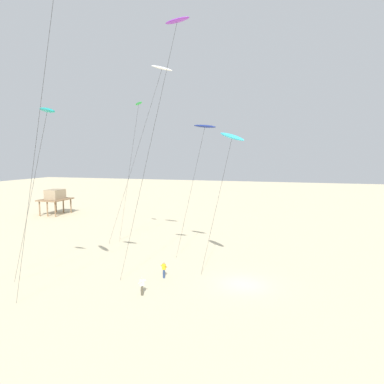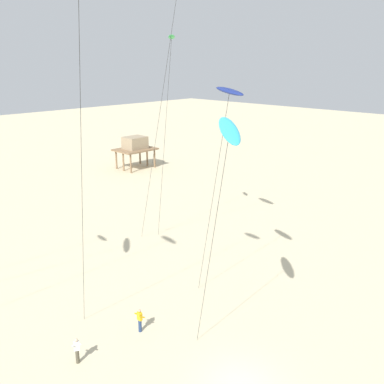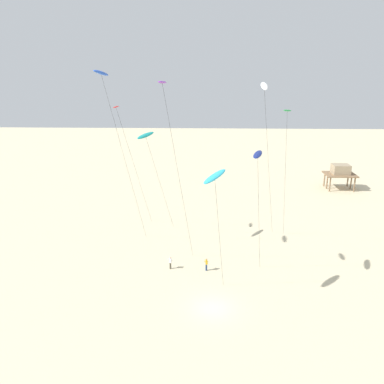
{
  "view_description": "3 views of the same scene",
  "coord_description": "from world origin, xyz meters",
  "px_view_note": "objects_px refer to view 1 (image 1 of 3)",
  "views": [
    {
      "loc": [
        -31.28,
        -4.29,
        12.27
      ],
      "look_at": [
        2.59,
        5.9,
        8.44
      ],
      "focal_mm": 31.62,
      "sensor_mm": 36.0,
      "label": 1
    },
    {
      "loc": [
        -15.7,
        -11.47,
        17.21
      ],
      "look_at": [
        2.45,
        6.08,
        9.38
      ],
      "focal_mm": 40.02,
      "sensor_mm": 36.0,
      "label": 2
    },
    {
      "loc": [
        -1.03,
        -34.35,
        23.83
      ],
      "look_at": [
        -2.31,
        4.83,
        11.26
      ],
      "focal_mm": 35.57,
      "sensor_mm": 36.0,
      "label": 3
    }
  ],
  "objects_px": {
    "kite_navy": "(205,127)",
    "kite_green": "(138,107)",
    "kite_white": "(161,71)",
    "kite_flyer_middle": "(142,286)",
    "kite_purple": "(176,28)",
    "kite_flyer_nearest": "(164,269)",
    "stilt_house": "(55,196)",
    "kite_cyan": "(232,137)",
    "kite_teal": "(47,111)"
  },
  "relations": [
    {
      "from": "kite_green",
      "to": "kite_purple",
      "type": "distance_m",
      "value": 18.43
    },
    {
      "from": "kite_purple",
      "to": "kite_flyer_nearest",
      "type": "xyz_separation_m",
      "value": [
        4.58,
        3.0,
        -21.33
      ]
    },
    {
      "from": "kite_teal",
      "to": "kite_cyan",
      "type": "bearing_deg",
      "value": -56.77
    },
    {
      "from": "kite_flyer_middle",
      "to": "kite_flyer_nearest",
      "type": "bearing_deg",
      "value": -3.6
    },
    {
      "from": "kite_white",
      "to": "kite_flyer_middle",
      "type": "xyz_separation_m",
      "value": [
        -10.88,
        -2.37,
        -20.97
      ]
    },
    {
      "from": "kite_teal",
      "to": "kite_white",
      "type": "distance_m",
      "value": 16.11
    },
    {
      "from": "kite_teal",
      "to": "kite_purple",
      "type": "height_order",
      "value": "kite_purple"
    },
    {
      "from": "kite_navy",
      "to": "kite_teal",
      "type": "bearing_deg",
      "value": 144.64
    },
    {
      "from": "kite_navy",
      "to": "stilt_house",
      "type": "relative_size",
      "value": 2.53
    },
    {
      "from": "kite_flyer_nearest",
      "to": "kite_flyer_middle",
      "type": "bearing_deg",
      "value": 176.4
    },
    {
      "from": "kite_flyer_middle",
      "to": "stilt_house",
      "type": "bearing_deg",
      "value": 47.1
    },
    {
      "from": "kite_flyer_nearest",
      "to": "stilt_house",
      "type": "bearing_deg",
      "value": 51.57
    },
    {
      "from": "kite_cyan",
      "to": "kite_flyer_middle",
      "type": "bearing_deg",
      "value": 126.87
    },
    {
      "from": "kite_white",
      "to": "kite_purple",
      "type": "xyz_separation_m",
      "value": [
        -10.94,
        -5.65,
        0.36
      ]
    },
    {
      "from": "kite_navy",
      "to": "kite_purple",
      "type": "relative_size",
      "value": 0.69
    },
    {
      "from": "kite_navy",
      "to": "kite_purple",
      "type": "distance_m",
      "value": 12.01
    },
    {
      "from": "kite_cyan",
      "to": "kite_navy",
      "type": "height_order",
      "value": "kite_navy"
    },
    {
      "from": "kite_cyan",
      "to": "kite_purple",
      "type": "distance_m",
      "value": 10.42
    },
    {
      "from": "kite_green",
      "to": "kite_flyer_middle",
      "type": "relative_size",
      "value": 11.49
    },
    {
      "from": "kite_teal",
      "to": "kite_flyer_middle",
      "type": "relative_size",
      "value": 9.76
    },
    {
      "from": "kite_purple",
      "to": "stilt_house",
      "type": "bearing_deg",
      "value": 49.6
    },
    {
      "from": "kite_purple",
      "to": "kite_flyer_nearest",
      "type": "bearing_deg",
      "value": 33.17
    },
    {
      "from": "kite_green",
      "to": "kite_flyer_middle",
      "type": "height_order",
      "value": "kite_green"
    },
    {
      "from": "kite_green",
      "to": "kite_flyer_nearest",
      "type": "distance_m",
      "value": 21.63
    },
    {
      "from": "kite_cyan",
      "to": "kite_teal",
      "type": "height_order",
      "value": "kite_teal"
    },
    {
      "from": "kite_navy",
      "to": "kite_green",
      "type": "height_order",
      "value": "kite_green"
    },
    {
      "from": "kite_green",
      "to": "stilt_house",
      "type": "distance_m",
      "value": 36.14
    },
    {
      "from": "kite_cyan",
      "to": "kite_flyer_nearest",
      "type": "height_order",
      "value": "kite_cyan"
    },
    {
      "from": "kite_flyer_nearest",
      "to": "kite_white",
      "type": "bearing_deg",
      "value": 22.63
    },
    {
      "from": "kite_cyan",
      "to": "stilt_house",
      "type": "relative_size",
      "value": 2.35
    },
    {
      "from": "kite_navy",
      "to": "kite_flyer_middle",
      "type": "distance_m",
      "value": 17.68
    },
    {
      "from": "kite_flyer_middle",
      "to": "stilt_house",
      "type": "relative_size",
      "value": 0.27
    },
    {
      "from": "kite_green",
      "to": "kite_cyan",
      "type": "bearing_deg",
      "value": -124.16
    },
    {
      "from": "kite_teal",
      "to": "kite_flyer_middle",
      "type": "xyz_separation_m",
      "value": [
        3.48,
        -6.31,
        -14.82
      ]
    },
    {
      "from": "kite_flyer_middle",
      "to": "kite_teal",
      "type": "bearing_deg",
      "value": 118.89
    },
    {
      "from": "kite_navy",
      "to": "kite_teal",
      "type": "distance_m",
      "value": 16.23
    },
    {
      "from": "kite_flyer_middle",
      "to": "kite_purple",
      "type": "bearing_deg",
      "value": -91.12
    },
    {
      "from": "kite_purple",
      "to": "kite_flyer_middle",
      "type": "xyz_separation_m",
      "value": [
        0.06,
        3.28,
        -21.33
      ]
    },
    {
      "from": "kite_purple",
      "to": "stilt_house",
      "type": "xyz_separation_m",
      "value": [
        32.55,
        38.25,
        -18.38
      ]
    },
    {
      "from": "kite_cyan",
      "to": "kite_green",
      "type": "height_order",
      "value": "kite_green"
    },
    {
      "from": "kite_flyer_middle",
      "to": "kite_navy",
      "type": "bearing_deg",
      "value": -17.54
    },
    {
      "from": "kite_navy",
      "to": "kite_teal",
      "type": "height_order",
      "value": "kite_teal"
    },
    {
      "from": "kite_flyer_nearest",
      "to": "kite_flyer_middle",
      "type": "height_order",
      "value": "same"
    },
    {
      "from": "kite_white",
      "to": "kite_flyer_middle",
      "type": "distance_m",
      "value": 23.74
    },
    {
      "from": "stilt_house",
      "to": "kite_flyer_nearest",
      "type": "bearing_deg",
      "value": -128.43
    },
    {
      "from": "kite_white",
      "to": "kite_green",
      "type": "height_order",
      "value": "kite_white"
    },
    {
      "from": "kite_teal",
      "to": "kite_flyer_nearest",
      "type": "bearing_deg",
      "value": -39.49
    },
    {
      "from": "kite_navy",
      "to": "kite_white",
      "type": "distance_m",
      "value": 8.59
    },
    {
      "from": "kite_cyan",
      "to": "kite_green",
      "type": "bearing_deg",
      "value": 55.84
    },
    {
      "from": "kite_cyan",
      "to": "stilt_house",
      "type": "xyz_separation_m",
      "value": [
        27.33,
        41.85,
        -10.12
      ]
    }
  ]
}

